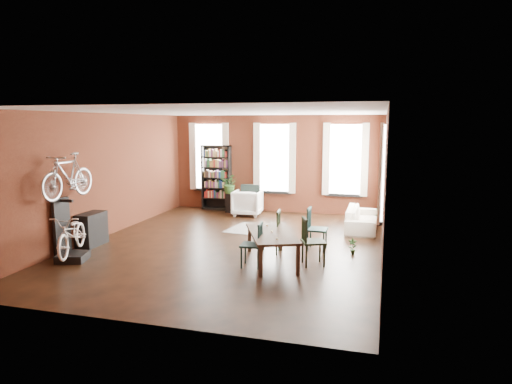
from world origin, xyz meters
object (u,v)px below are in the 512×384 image
(bookshelf, at_px, (216,178))
(cream_sofa, at_px, (362,215))
(bicycle_floor, at_px, (71,216))
(dining_chair_b, at_px, (270,232))
(bike_trainer, at_px, (73,257))
(plant_stand, at_px, (232,203))
(dining_chair_a, at_px, (252,245))
(dining_table, at_px, (272,247))
(white_armchair, at_px, (247,201))
(console_table, at_px, (92,229))
(dining_chair_c, at_px, (313,242))
(dining_chair_d, at_px, (317,229))

(bookshelf, relative_size, cream_sofa, 1.06)
(bicycle_floor, bearing_deg, dining_chair_b, 4.55)
(bicycle_floor, bearing_deg, bike_trainer, 145.61)
(bookshelf, height_order, plant_stand, bookshelf)
(dining_chair_a, distance_m, dining_chair_b, 1.10)
(dining_table, xyz_separation_m, white_armchair, (-1.94, 4.68, 0.12))
(console_table, relative_size, bicycle_floor, 0.48)
(plant_stand, bearing_deg, white_armchair, -27.47)
(bicycle_floor, bearing_deg, bookshelf, 62.49)
(bike_trainer, bearing_deg, bicycle_floor, -14.68)
(dining_chair_c, bearing_deg, plant_stand, 13.63)
(dining_chair_b, height_order, console_table, dining_chair_b)
(bookshelf, distance_m, bike_trainer, 6.56)
(dining_table, height_order, white_armchair, white_armchair)
(dining_chair_b, height_order, dining_chair_c, dining_chair_c)
(console_table, bearing_deg, dining_chair_b, 7.16)
(dining_chair_c, distance_m, plant_stand, 6.05)
(dining_chair_b, bearing_deg, white_armchair, -161.15)
(dining_chair_c, xyz_separation_m, plant_stand, (-3.47, 4.95, -0.18))
(console_table, bearing_deg, dining_table, -2.03)
(dining_table, distance_m, dining_chair_a, 0.53)
(bike_trainer, bearing_deg, plant_stand, 75.57)
(dining_chair_c, height_order, cream_sofa, dining_chair_c)
(dining_table, relative_size, console_table, 2.40)
(dining_chair_d, bearing_deg, dining_chair_b, 119.21)
(dining_chair_a, bearing_deg, bike_trainer, -83.42)
(dining_chair_a, height_order, dining_chair_b, dining_chair_b)
(dining_chair_c, relative_size, white_armchair, 1.12)
(dining_chair_b, distance_m, cream_sofa, 3.52)
(bookshelf, height_order, cream_sofa, bookshelf)
(dining_chair_d, relative_size, bicycle_floor, 0.60)
(dining_chair_a, distance_m, cream_sofa, 4.53)
(plant_stand, bearing_deg, bicycle_floor, -104.13)
(console_table, bearing_deg, plant_stand, 68.32)
(dining_chair_a, bearing_deg, white_armchair, -165.70)
(dining_chair_a, relative_size, bookshelf, 0.42)
(dining_chair_a, distance_m, bicycle_floor, 3.89)
(dining_chair_d, height_order, console_table, dining_chair_d)
(cream_sofa, height_order, plant_stand, cream_sofa)
(dining_chair_a, relative_size, dining_chair_b, 0.94)
(bike_trainer, distance_m, bicycle_floor, 0.91)
(bookshelf, bearing_deg, dining_chair_a, -63.12)
(dining_chair_c, relative_size, bookshelf, 0.46)
(bicycle_floor, bearing_deg, plant_stand, 56.16)
(dining_table, xyz_separation_m, dining_chair_c, (0.88, 0.07, 0.17))
(dining_table, height_order, bookshelf, bookshelf)
(white_armchair, relative_size, console_table, 1.12)
(dining_table, distance_m, bicycle_floor, 4.31)
(dining_chair_a, height_order, bicycle_floor, bicycle_floor)
(cream_sofa, xyz_separation_m, bike_trainer, (-5.86, -4.71, -0.32))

